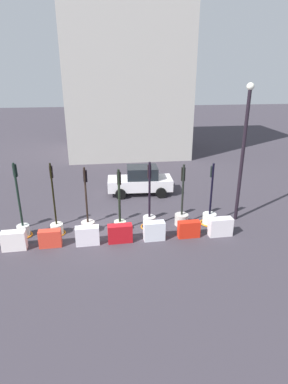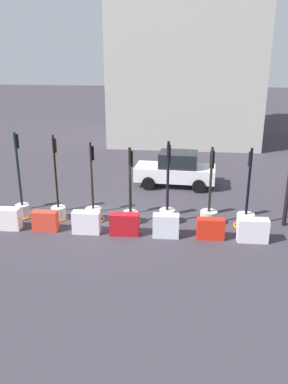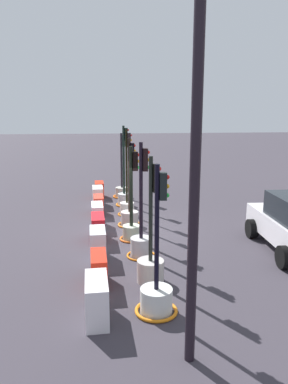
% 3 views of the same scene
% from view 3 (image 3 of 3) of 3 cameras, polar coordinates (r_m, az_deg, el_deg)
% --- Properties ---
extents(ground_plane, '(120.00, 120.00, 0.00)m').
position_cam_3_polar(ground_plane, '(13.42, -2.17, -6.28)').
color(ground_plane, '#38333B').
extents(traffic_light_0, '(0.93, 0.93, 3.26)m').
position_cam_3_polar(traffic_light_0, '(18.67, -3.46, 0.75)').
color(traffic_light_0, '#B9B5AA').
rests_on(traffic_light_0, ground_plane).
extents(traffic_light_1, '(0.80, 0.80, 3.69)m').
position_cam_3_polar(traffic_light_1, '(16.99, -3.10, -0.10)').
color(traffic_light_1, silver).
rests_on(traffic_light_1, ground_plane).
extents(traffic_light_2, '(0.79, 0.79, 3.62)m').
position_cam_3_polar(traffic_light_2, '(15.47, -2.66, -1.65)').
color(traffic_light_2, silver).
rests_on(traffic_light_2, ground_plane).
extents(traffic_light_3, '(0.92, 0.92, 3.36)m').
position_cam_3_polar(traffic_light_3, '(14.02, -2.25, -3.37)').
color(traffic_light_3, '#B2A6A3').
rests_on(traffic_light_3, ground_plane).
extents(traffic_light_4, '(0.82, 0.82, 3.21)m').
position_cam_3_polar(traffic_light_4, '(12.47, -1.94, -4.81)').
color(traffic_light_4, '#ADB99E').
rests_on(traffic_light_4, ground_plane).
extents(traffic_light_5, '(0.89, 0.89, 3.46)m').
position_cam_3_polar(traffic_light_5, '(11.07, -0.42, -7.26)').
color(traffic_light_5, '#BEBABC').
rests_on(traffic_light_5, ground_plane).
extents(traffic_light_6, '(0.70, 0.70, 3.27)m').
position_cam_3_polar(traffic_light_6, '(9.51, 1.07, -10.73)').
color(traffic_light_6, '#B4AEA9').
rests_on(traffic_light_6, ground_plane).
extents(traffic_light_7, '(0.95, 0.95, 3.29)m').
position_cam_3_polar(traffic_light_7, '(8.23, 1.98, -15.55)').
color(traffic_light_7, silver).
rests_on(traffic_light_7, ground_plane).
extents(construction_barrier_0, '(0.99, 0.46, 0.80)m').
position_cam_3_polar(construction_barrier_0, '(18.72, -7.00, 0.34)').
color(construction_barrier_0, red).
rests_on(construction_barrier_0, ground_plane).
extents(construction_barrier_1, '(1.07, 0.50, 0.88)m').
position_cam_3_polar(construction_barrier_1, '(17.13, -7.23, -0.66)').
color(construction_barrier_1, white).
rests_on(construction_barrier_1, ground_plane).
extents(construction_barrier_2, '(1.01, 0.43, 0.82)m').
position_cam_3_polar(construction_barrier_2, '(15.62, -7.11, -2.08)').
color(construction_barrier_2, red).
rests_on(construction_barrier_2, ground_plane).
extents(construction_barrier_3, '(1.09, 0.46, 0.89)m').
position_cam_3_polar(construction_barrier_3, '(13.99, -7.29, -3.67)').
color(construction_barrier_3, white).
rests_on(construction_barrier_3, ground_plane).
extents(construction_barrier_4, '(1.15, 0.47, 0.87)m').
position_cam_3_polar(construction_barrier_4, '(12.55, -7.20, -5.61)').
color(construction_barrier_4, '#B5121A').
rests_on(construction_barrier_4, ground_plane).
extents(construction_barrier_5, '(1.01, 0.49, 0.92)m').
position_cam_3_polar(construction_barrier_5, '(11.02, -7.22, -8.10)').
color(construction_barrier_5, silver).
rests_on(construction_barrier_5, ground_plane).
extents(construction_barrier_6, '(1.06, 0.42, 0.82)m').
position_cam_3_polar(construction_barrier_6, '(9.47, -7.07, -11.98)').
color(construction_barrier_6, red).
rests_on(construction_barrier_6, ground_plane).
extents(construction_barrier_7, '(1.15, 0.50, 0.90)m').
position_cam_3_polar(construction_barrier_7, '(8.06, -7.39, -16.31)').
color(construction_barrier_7, silver).
rests_on(construction_barrier_7, ground_plane).
extents(street_lamp_post, '(0.36, 0.36, 7.03)m').
position_cam_3_polar(street_lamp_post, '(5.77, 8.16, 9.01)').
color(street_lamp_post, black).
rests_on(street_lamp_post, ground_plane).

